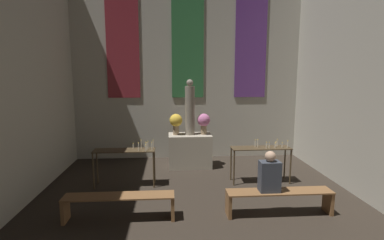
% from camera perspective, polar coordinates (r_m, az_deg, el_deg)
% --- Properties ---
extents(wall_back, '(6.88, 0.16, 5.73)m').
position_cam_1_polar(wall_back, '(8.97, -0.85, 11.15)').
color(wall_back, '#B2AD9E').
rests_on(wall_back, ground_plane).
extents(altar, '(1.15, 0.71, 0.90)m').
position_cam_1_polar(altar, '(8.22, -0.40, -5.82)').
color(altar, '#ADA38E').
rests_on(altar, ground_plane).
extents(statue, '(0.26, 0.26, 1.48)m').
position_cam_1_polar(statue, '(8.01, -0.41, 2.13)').
color(statue, gray).
rests_on(statue, altar).
extents(flower_vase_left, '(0.34, 0.34, 0.57)m').
position_cam_1_polar(flower_vase_left, '(8.04, -3.08, -0.32)').
color(flower_vase_left, '#937A5B').
rests_on(flower_vase_left, altar).
extents(flower_vase_right, '(0.34, 0.34, 0.57)m').
position_cam_1_polar(flower_vase_right, '(8.09, 2.24, -0.26)').
color(flower_vase_right, '#937A5B').
rests_on(flower_vase_right, altar).
extents(candle_rack_left, '(1.37, 0.41, 1.04)m').
position_cam_1_polar(candle_rack_left, '(6.94, -12.58, -6.49)').
color(candle_rack_left, '#473823').
rests_on(candle_rack_left, ground_plane).
extents(candle_rack_right, '(1.37, 0.41, 1.03)m').
position_cam_1_polar(candle_rack_right, '(7.17, 13.01, -6.02)').
color(candle_rack_right, '#473823').
rests_on(candle_rack_right, ground_plane).
extents(pew_back_left, '(1.90, 0.36, 0.45)m').
position_cam_1_polar(pew_back_left, '(5.52, -13.67, -14.93)').
color(pew_back_left, brown).
rests_on(pew_back_left, ground_plane).
extents(pew_back_right, '(1.90, 0.36, 0.45)m').
position_cam_1_polar(pew_back_right, '(5.78, 16.27, -13.93)').
color(pew_back_right, brown).
rests_on(pew_back_right, ground_plane).
extents(person_seated, '(0.36, 0.24, 0.74)m').
position_cam_1_polar(person_seated, '(5.56, 14.56, -9.91)').
color(person_seated, '#383D47').
rests_on(person_seated, pew_back_right).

